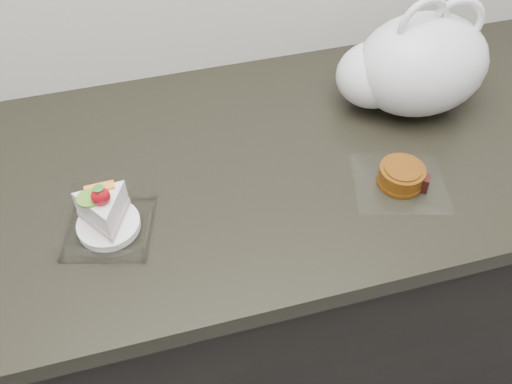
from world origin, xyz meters
name	(u,v)px	position (x,y,z in m)	size (l,w,h in m)	color
counter	(231,295)	(0.00, 1.69, 0.45)	(2.04, 0.64, 0.90)	black
cake_tray	(107,218)	(-0.22, 1.59, 0.93)	(0.18, 0.18, 0.11)	white
mooncake_wrap	(402,177)	(0.30, 1.56, 0.92)	(0.20, 0.19, 0.04)	white
plastic_bag	(412,66)	(0.40, 1.77, 1.00)	(0.30, 0.22, 0.25)	white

